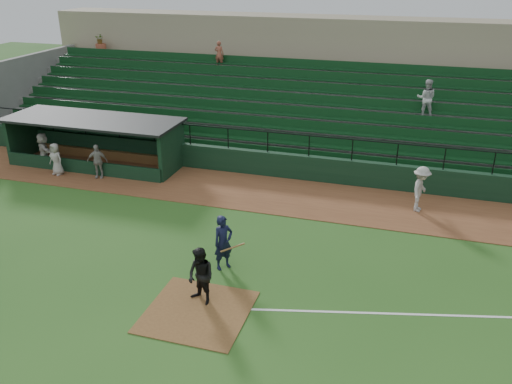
# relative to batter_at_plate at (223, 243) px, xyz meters

# --- Properties ---
(ground) EXTENTS (90.00, 90.00, 0.00)m
(ground) POSITION_rel_batter_at_plate_xyz_m (0.10, -1.58, -0.97)
(ground) COLOR #28561B
(ground) RESTS_ON ground
(warning_track) EXTENTS (40.00, 4.00, 0.03)m
(warning_track) POSITION_rel_batter_at_plate_xyz_m (0.10, 6.42, -0.95)
(warning_track) COLOR brown
(warning_track) RESTS_ON ground
(home_plate_dirt) EXTENTS (3.00, 3.00, 0.03)m
(home_plate_dirt) POSITION_rel_batter_at_plate_xyz_m (0.10, -2.58, -0.95)
(home_plate_dirt) COLOR brown
(home_plate_dirt) RESTS_ON ground
(foul_line) EXTENTS (17.49, 4.44, 0.01)m
(foul_line) POSITION_rel_batter_at_plate_xyz_m (8.10, -0.38, -0.96)
(foul_line) COLOR white
(foul_line) RESTS_ON ground
(stadium_structure) EXTENTS (38.00, 13.08, 6.40)m
(stadium_structure) POSITION_rel_batter_at_plate_xyz_m (0.10, 14.87, 1.34)
(stadium_structure) COLOR black
(stadium_structure) RESTS_ON ground
(dugout) EXTENTS (8.90, 3.20, 2.42)m
(dugout) POSITION_rel_batter_at_plate_xyz_m (-9.65, 7.97, 0.36)
(dugout) COLOR black
(dugout) RESTS_ON ground
(batter_at_plate) EXTENTS (1.20, 0.84, 1.94)m
(batter_at_plate) POSITION_rel_batter_at_plate_xyz_m (0.00, 0.00, 0.00)
(batter_at_plate) COLOR black
(batter_at_plate) RESTS_ON ground
(umpire) EXTENTS (1.10, 1.00, 1.85)m
(umpire) POSITION_rel_batter_at_plate_xyz_m (0.04, -2.08, -0.05)
(umpire) COLOR black
(umpire) RESTS_ON ground
(runner) EXTENTS (0.97, 1.38, 1.93)m
(runner) POSITION_rel_batter_at_plate_xyz_m (6.22, 6.55, 0.03)
(runner) COLOR #ADA8A2
(runner) RESTS_ON warning_track
(dugout_player_a) EXTENTS (1.04, 0.67, 1.65)m
(dugout_player_a) POSITION_rel_batter_at_plate_xyz_m (-8.55, 5.92, -0.11)
(dugout_player_a) COLOR #9F9A94
(dugout_player_a) RESTS_ON warning_track
(dugout_player_b) EXTENTS (0.87, 0.67, 1.58)m
(dugout_player_b) POSITION_rel_batter_at_plate_xyz_m (-10.68, 5.67, -0.15)
(dugout_player_b) COLOR #A7A29C
(dugout_player_b) RESTS_ON warning_track
(dugout_player_c) EXTENTS (1.61, 1.44, 1.78)m
(dugout_player_c) POSITION_rel_batter_at_plate_xyz_m (-11.89, 6.39, -0.05)
(dugout_player_c) COLOR #ADA8A2
(dugout_player_c) RESTS_ON warning_track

